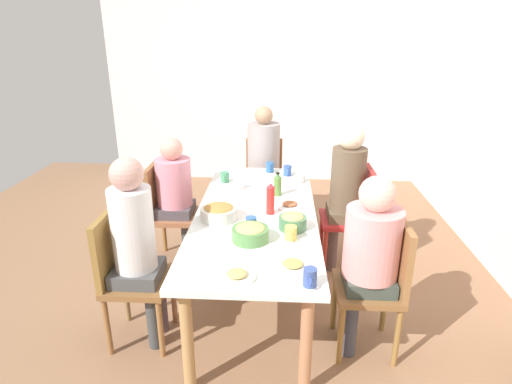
{
  "coord_description": "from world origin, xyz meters",
  "views": [
    {
      "loc": [
        2.82,
        0.16,
        1.96
      ],
      "look_at": [
        0.0,
        0.0,
        0.88
      ],
      "focal_mm": 29.73,
      "sensor_mm": 36.0,
      "label": 1
    }
  ],
  "objects": [
    {
      "name": "ground_plane",
      "position": [
        0.0,
        0.0,
        0.0
      ],
      "size": [
        6.84,
        6.84,
        0.0
      ],
      "primitive_type": "plane",
      "color": "#886346"
    },
    {
      "name": "wall_left",
      "position": [
        -2.91,
        0.0,
        1.3
      ],
      "size": [
        0.12,
        4.24,
        2.6
      ],
      "primitive_type": "cube",
      "color": "silver",
      "rests_on": "ground_plane"
    },
    {
      "name": "dining_table",
      "position": [
        0.0,
        0.0,
        0.65
      ],
      "size": [
        2.07,
        0.86,
        0.73
      ],
      "color": "white",
      "rests_on": "ground_plane"
    },
    {
      "name": "chair_0",
      "position": [
        0.52,
        -0.81,
        0.51
      ],
      "size": [
        0.4,
        0.4,
        0.9
      ],
      "color": "brown",
      "rests_on": "ground_plane"
    },
    {
      "name": "person_0",
      "position": [
        0.52,
        -0.72,
        0.75
      ],
      "size": [
        0.3,
        0.3,
        1.27
      ],
      "color": "#49393F",
      "rests_on": "ground_plane"
    },
    {
      "name": "chair_1",
      "position": [
        -0.52,
        -0.81,
        0.51
      ],
      "size": [
        0.4,
        0.4,
        0.9
      ],
      "color": "#955C3D",
      "rests_on": "ground_plane"
    },
    {
      "name": "person_1",
      "position": [
        -0.52,
        -0.72,
        0.68
      ],
      "size": [
        0.3,
        0.3,
        1.14
      ],
      "color": "#3A414C",
      "rests_on": "ground_plane"
    },
    {
      "name": "chair_2",
      "position": [
        0.52,
        0.81,
        0.51
      ],
      "size": [
        0.4,
        0.4,
        0.9
      ],
      "color": "brown",
      "rests_on": "ground_plane"
    },
    {
      "name": "person_2",
      "position": [
        0.52,
        0.72,
        0.72
      ],
      "size": [
        0.34,
        0.34,
        1.19
      ],
      "color": "#3C3E4A",
      "rests_on": "ground_plane"
    },
    {
      "name": "chair_3",
      "position": [
        -1.42,
        0.0,
        0.51
      ],
      "size": [
        0.4,
        0.4,
        0.9
      ],
      "color": "olive",
      "rests_on": "ground_plane"
    },
    {
      "name": "person_3",
      "position": [
        -1.33,
        0.0,
        0.76
      ],
      "size": [
        0.33,
        0.33,
        1.26
      ],
      "color": "#283651",
      "rests_on": "ground_plane"
    },
    {
      "name": "chair_4",
      "position": [
        -0.52,
        0.81,
        0.51
      ],
      "size": [
        0.4,
        0.4,
        0.9
      ],
      "color": "#B52628",
      "rests_on": "ground_plane"
    },
    {
      "name": "person_4",
      "position": [
        -0.52,
        0.72,
        0.76
      ],
      "size": [
        0.3,
        0.3,
        1.28
      ],
      "color": "brown",
      "rests_on": "ground_plane"
    },
    {
      "name": "plate_0",
      "position": [
        0.77,
        0.25,
        0.74
      ],
      "size": [
        0.21,
        0.21,
        0.04
      ],
      "color": "silver",
      "rests_on": "dining_table"
    },
    {
      "name": "plate_1",
      "position": [
        0.89,
        -0.05,
        0.74
      ],
      "size": [
        0.2,
        0.2,
        0.04
      ],
      "color": "white",
      "rests_on": "dining_table"
    },
    {
      "name": "plate_2",
      "position": [
        -0.1,
        0.25,
        0.74
      ],
      "size": [
        0.2,
        0.2,
        0.04
      ],
      "color": "white",
      "rests_on": "dining_table"
    },
    {
      "name": "bowl_0",
      "position": [
        0.27,
        0.26,
        0.78
      ],
      "size": [
        0.18,
        0.18,
        0.11
      ],
      "color": "#4A7B52",
      "rests_on": "dining_table"
    },
    {
      "name": "bowl_1",
      "position": [
        0.15,
        -0.25,
        0.78
      ],
      "size": [
        0.26,
        0.26,
        0.1
      ],
      "color": "beige",
      "rests_on": "dining_table"
    },
    {
      "name": "bowl_2",
      "position": [
        0.46,
        -0.01,
        0.78
      ],
      "size": [
        0.23,
        0.23,
        0.1
      ],
      "color": "#528546",
      "rests_on": "dining_table"
    },
    {
      "name": "cup_0",
      "position": [
        -0.92,
        0.08,
        0.78
      ],
      "size": [
        0.11,
        0.07,
        0.09
      ],
      "color": "#2D5D97",
      "rests_on": "dining_table"
    },
    {
      "name": "cup_1",
      "position": [
        0.43,
        0.24,
        0.77
      ],
      "size": [
        0.11,
        0.07,
        0.09
      ],
      "color": "#DDC456",
      "rests_on": "dining_table"
    },
    {
      "name": "cup_2",
      "position": [
        -0.66,
        0.35,
        0.77
      ],
      "size": [
        0.11,
        0.07,
        0.08
      ],
      "color": "white",
      "rests_on": "dining_table"
    },
    {
      "name": "cup_3",
      "position": [
        0.94,
        0.33,
        0.78
      ],
      "size": [
        0.11,
        0.07,
        0.1
      ],
      "color": "#3B5294",
      "rests_on": "dining_table"
    },
    {
      "name": "cup_4",
      "position": [
        -0.47,
        -0.17,
        0.77
      ],
      "size": [
        0.12,
        0.09,
        0.08
      ],
      "color": "white",
      "rests_on": "dining_table"
    },
    {
      "name": "cup_5",
      "position": [
        -0.83,
        0.24,
        0.77
      ],
      "size": [
        0.11,
        0.07,
        0.09
      ],
      "color": "#3356A5",
      "rests_on": "dining_table"
    },
    {
      "name": "cup_6",
      "position": [
        0.3,
        -0.02,
        0.77
      ],
      "size": [
        0.11,
        0.07,
        0.08
      ],
      "color": "#345FA7",
      "rests_on": "dining_table"
    },
    {
      "name": "cup_7",
      "position": [
        -0.62,
        -0.31,
        0.77
      ],
      "size": [
        0.11,
        0.08,
        0.09
      ],
      "color": "#448963",
      "rests_on": "dining_table"
    },
    {
      "name": "bottle_0",
      "position": [
        -0.33,
        0.15,
        0.82
      ],
      "size": [
        0.06,
        0.06,
        0.19
      ],
      "color": "#517932",
      "rests_on": "dining_table"
    },
    {
      "name": "bottle_1",
      "position": [
        0.04,
        0.1,
        0.84
      ],
      "size": [
        0.06,
        0.06,
        0.24
      ],
      "color": "red",
      "rests_on": "dining_table"
    }
  ]
}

